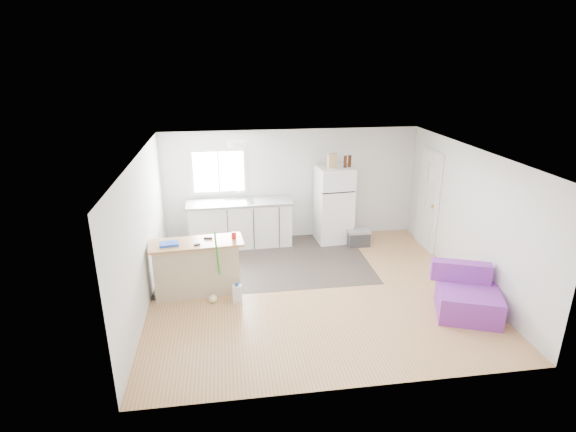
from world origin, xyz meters
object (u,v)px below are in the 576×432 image
object	(u,v)px
red_cup	(234,235)
blue_tray	(169,244)
bottle_right	(350,161)
cooler	(358,237)
cardboard_box	(332,161)
cleaner_jug	(237,293)
kitchen_cabinets	(240,223)
bottle_left	(345,162)
purple_seat	(467,297)
mop	(214,288)
peninsula	(197,267)
refrigerator	(334,204)

from	to	relation	value
red_cup	blue_tray	bearing A→B (deg)	-173.99
bottle_right	cooler	bearing A→B (deg)	-62.73
cardboard_box	red_cup	bearing A→B (deg)	-139.19
red_cup	bottle_right	world-z (taller)	bottle_right
red_cup	cooler	bearing A→B (deg)	29.79
red_cup	cleaner_jug	bearing A→B (deg)	-89.16
kitchen_cabinets	cardboard_box	bearing A→B (deg)	-4.73
bottle_left	bottle_right	world-z (taller)	same
purple_seat	red_cup	size ratio (longest dim) A/B	9.69
mop	blue_tray	bearing A→B (deg)	168.22
cleaner_jug	cardboard_box	bearing A→B (deg)	48.59
kitchen_cabinets	peninsula	distance (m)	2.13
cardboard_box	purple_seat	bearing A→B (deg)	-64.96
blue_tray	red_cup	bearing A→B (deg)	6.01
purple_seat	red_cup	distance (m)	3.87
cardboard_box	mop	bearing A→B (deg)	-138.10
peninsula	purple_seat	size ratio (longest dim) A/B	1.35
cardboard_box	bottle_right	size ratio (longest dim) A/B	1.20
kitchen_cabinets	bottle_left	distance (m)	2.56
purple_seat	blue_tray	world-z (taller)	blue_tray
cleaner_jug	cardboard_box	distance (m)	3.50
kitchen_cabinets	blue_tray	bearing A→B (deg)	-122.74
cardboard_box	cooler	bearing A→B (deg)	-27.50
kitchen_cabinets	cleaner_jug	world-z (taller)	kitchen_cabinets
peninsula	bottle_left	world-z (taller)	bottle_left
purple_seat	bottle_right	size ratio (longest dim) A/B	4.65
kitchen_cabinets	purple_seat	world-z (taller)	kitchen_cabinets
refrigerator	purple_seat	world-z (taller)	refrigerator
red_cup	blue_tray	world-z (taller)	red_cup
cleaner_jug	red_cup	xyz separation A→B (m)	(-0.01, 0.46, 0.84)
cleaner_jug	red_cup	world-z (taller)	red_cup
peninsula	refrigerator	xyz separation A→B (m)	(2.84, 1.95, 0.35)
cleaner_jug	cooler	bearing A→B (deg)	38.01
peninsula	refrigerator	distance (m)	3.46
kitchen_cabinets	cardboard_box	world-z (taller)	cardboard_box
cleaner_jug	red_cup	bearing A→B (deg)	92.05
cleaner_jug	mop	xyz separation A→B (m)	(-0.37, 0.07, 0.08)
purple_seat	bottle_left	xyz separation A→B (m)	(-1.18, 3.15, 1.50)
blue_tray	mop	bearing A→B (deg)	-22.06
refrigerator	bottle_left	size ratio (longest dim) A/B	6.60
refrigerator	bottle_left	world-z (taller)	bottle_left
mop	cardboard_box	distance (m)	3.66
refrigerator	bottle_right	distance (m)	1.00
purple_seat	red_cup	world-z (taller)	red_cup
refrigerator	kitchen_cabinets	bearing A→B (deg)	175.02
purple_seat	blue_tray	bearing A→B (deg)	-173.72
cooler	bottle_left	size ratio (longest dim) A/B	1.93
peninsula	mop	bearing A→B (deg)	-55.32
refrigerator	cardboard_box	bearing A→B (deg)	-141.73
red_cup	refrigerator	bearing A→B (deg)	40.89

